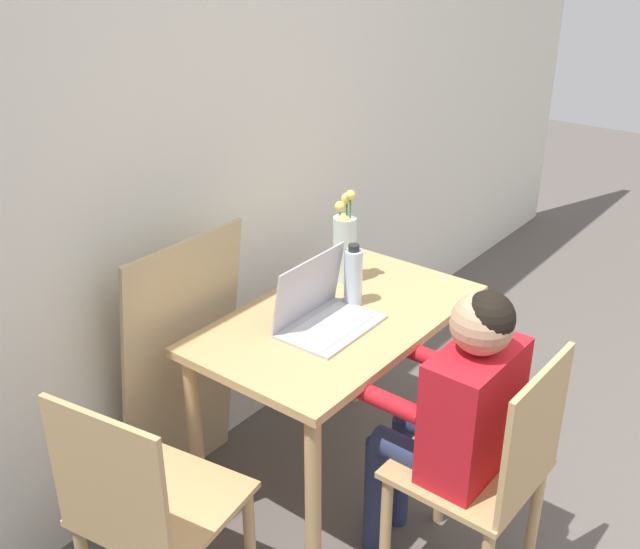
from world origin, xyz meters
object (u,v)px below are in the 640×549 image
(laptop, at_px, (322,310))
(flower_vase, at_px, (345,244))
(chair_spare, at_px, (148,513))
(person_seated, at_px, (458,404))
(chair_occupied, at_px, (487,473))
(water_bottle, at_px, (353,276))

(laptop, xyz_separation_m, flower_vase, (0.31, 0.14, 0.09))
(chair_spare, relative_size, person_seated, 0.83)
(chair_spare, xyz_separation_m, person_seated, (0.73, -0.55, 0.20))
(person_seated, relative_size, laptop, 3.00)
(laptop, bearing_deg, chair_occupied, -94.62)
(flower_vase, distance_m, water_bottle, 0.19)
(person_seated, bearing_deg, water_bottle, -111.17)
(chair_occupied, bearing_deg, chair_spare, -41.34)
(laptop, distance_m, flower_vase, 0.35)
(flower_vase, bearing_deg, laptop, -156.03)
(chair_occupied, xyz_separation_m, chair_spare, (-0.73, 0.67, 0.00))
(chair_spare, xyz_separation_m, flower_vase, (1.09, 0.12, 0.41))
(laptop, bearing_deg, water_bottle, 0.98)
(person_seated, distance_m, water_bottle, 0.61)
(flower_vase, bearing_deg, chair_occupied, -114.30)
(laptop, height_order, flower_vase, flower_vase)
(flower_vase, height_order, water_bottle, flower_vase)
(chair_spare, bearing_deg, flower_vase, -92.60)
(chair_occupied, relative_size, laptop, 2.49)
(chair_occupied, relative_size, flower_vase, 2.40)
(person_seated, xyz_separation_m, water_bottle, (0.22, 0.54, 0.17))
(chair_spare, height_order, laptop, laptop)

